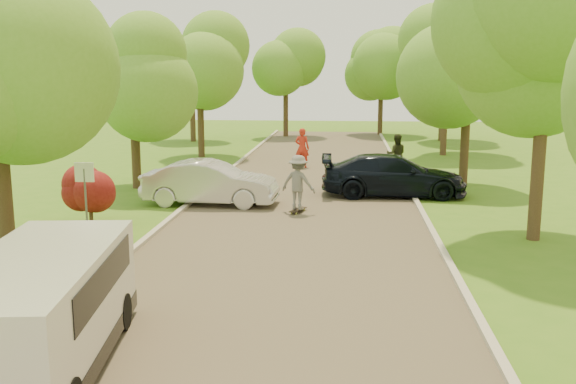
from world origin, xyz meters
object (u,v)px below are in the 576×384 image
(minivan, at_px, (40,311))
(person_olive, at_px, (396,154))
(skateboarder, at_px, (298,182))
(person_striped, at_px, (302,148))
(silver_sedan, at_px, (210,183))
(longboard, at_px, (298,210))
(street_sign, at_px, (85,184))
(dark_sedan, at_px, (393,175))

(minivan, height_order, person_olive, minivan)
(skateboarder, distance_m, person_striped, 10.43)
(minivan, distance_m, person_striped, 22.50)
(person_olive, bearing_deg, silver_sedan, 48.00)
(longboard, distance_m, person_striped, 10.46)
(street_sign, distance_m, minivan, 8.48)
(skateboarder, xyz_separation_m, person_striped, (-0.60, 10.41, -0.06))
(street_sign, bearing_deg, minivan, -72.14)
(minivan, relative_size, silver_sedan, 1.10)
(silver_sedan, bearing_deg, person_olive, -40.51)
(minivan, height_order, skateboarder, skateboarder)
(person_olive, bearing_deg, person_striped, -19.51)
(longboard, bearing_deg, dark_sedan, -115.59)
(street_sign, height_order, minivan, street_sign)
(minivan, distance_m, person_olive, 21.86)
(longboard, height_order, skateboarder, skateboarder)
(silver_sedan, height_order, dark_sedan, dark_sedan)
(longboard, relative_size, person_striped, 0.50)
(dark_sedan, height_order, person_striped, person_striped)
(skateboarder, bearing_deg, silver_sedan, 1.42)
(person_striped, bearing_deg, minivan, 95.30)
(dark_sedan, distance_m, longboard, 4.80)
(person_striped, xyz_separation_m, person_olive, (4.48, -1.65, -0.05))
(longboard, distance_m, person_olive, 9.62)
(minivan, bearing_deg, person_striped, 76.24)
(minivan, relative_size, person_olive, 2.81)
(silver_sedan, xyz_separation_m, longboard, (3.21, -1.07, -0.68))
(street_sign, height_order, person_striped, street_sign)
(person_olive, bearing_deg, skateboarder, 66.80)
(dark_sedan, xyz_separation_m, person_olive, (0.50, 5.42, 0.14))
(silver_sedan, distance_m, person_olive, 10.46)
(skateboarder, bearing_deg, minivan, 95.22)
(street_sign, distance_m, skateboarder, 6.93)
(person_olive, bearing_deg, dark_sedan, 85.47)
(street_sign, xyz_separation_m, silver_sedan, (2.50, 4.97, -0.78))
(skateboarder, bearing_deg, longboard, 110.75)
(silver_sedan, xyz_separation_m, skateboarder, (3.21, -1.07, 0.25))
(person_striped, height_order, person_olive, person_striped)
(silver_sedan, bearing_deg, minivan, -177.36)
(silver_sedan, relative_size, person_striped, 2.43)
(skateboarder, bearing_deg, person_olive, -94.07)
(minivan, height_order, silver_sedan, minivan)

